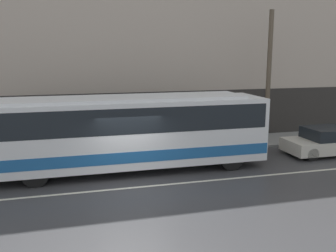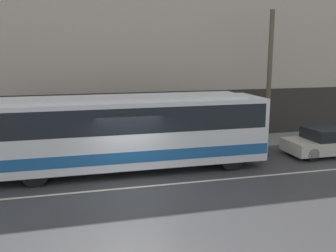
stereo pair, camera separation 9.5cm
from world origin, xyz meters
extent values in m
plane|color=#38383A|center=(0.00, 0.00, 0.00)|extent=(60.00, 60.00, 0.00)
cube|color=gray|center=(0.00, 5.37, 0.06)|extent=(60.00, 2.74, 0.13)
cube|color=#B7A899|center=(0.00, 6.89, 6.97)|extent=(60.00, 0.30, 13.93)
cube|color=#2D2B28|center=(0.00, 6.73, 1.40)|extent=(60.00, 0.06, 2.80)
cube|color=beige|center=(0.00, 0.00, 0.00)|extent=(54.00, 0.14, 0.01)
cube|color=white|center=(0.02, 2.18, 1.67)|extent=(11.83, 2.60, 2.65)
cube|color=#1E5999|center=(0.02, 2.18, 0.90)|extent=(11.77, 2.62, 0.45)
cube|color=black|center=(0.02, 2.18, 2.31)|extent=(11.47, 2.62, 1.01)
cube|color=orange|center=(5.89, 2.18, 2.81)|extent=(0.12, 1.95, 0.28)
cube|color=white|center=(0.02, 2.18, 3.06)|extent=(10.05, 2.21, 0.12)
cylinder|color=black|center=(4.34, 1.04, 0.49)|extent=(0.99, 0.28, 0.99)
cylinder|color=black|center=(4.34, 3.32, 0.49)|extent=(0.99, 0.28, 0.99)
cylinder|color=black|center=(-3.49, 1.04, 0.49)|extent=(0.99, 0.28, 0.99)
cylinder|color=black|center=(-3.49, 3.32, 0.49)|extent=(0.99, 0.28, 0.99)
cube|color=beige|center=(10.03, 2.18, 0.47)|extent=(4.34, 1.89, 0.60)
cube|color=black|center=(9.92, 2.18, 1.04)|extent=(2.08, 1.70, 0.55)
cylinder|color=black|center=(8.51, 1.33, 0.30)|extent=(0.60, 0.20, 0.60)
cylinder|color=black|center=(8.51, 3.02, 0.30)|extent=(0.60, 0.20, 0.60)
cylinder|color=brown|center=(8.07, 4.81, 3.58)|extent=(0.24, 0.24, 6.91)
cylinder|color=#333338|center=(-3.01, 6.21, 0.82)|extent=(0.36, 0.36, 1.39)
sphere|color=tan|center=(-3.01, 6.21, 1.64)|extent=(0.25, 0.25, 0.25)
camera|label=1|loc=(-2.16, -12.95, 4.89)|focal=40.00mm
camera|label=2|loc=(-2.07, -12.97, 4.89)|focal=40.00mm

